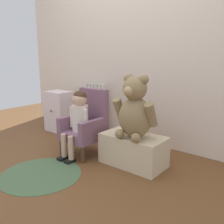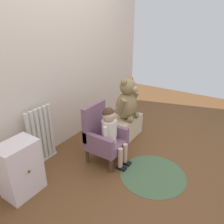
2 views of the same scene
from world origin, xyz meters
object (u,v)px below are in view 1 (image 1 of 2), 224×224
object	(u,v)px
low_bench	(133,150)
radiator	(95,109)
large_teddy_bear	(135,110)
small_dresser	(59,111)
child_figure	(78,115)
child_armchair	(86,125)
floor_rug	(41,174)

from	to	relation	value
low_bench	radiator	bearing A→B (deg)	152.27
radiator	large_teddy_bear	xyz separation A→B (m)	(1.04, -0.57, 0.22)
small_dresser	child_figure	world-z (taller)	child_figure
radiator	large_teddy_bear	distance (m)	1.20
child_figure	low_bench	distance (m)	0.68
child_armchair	child_figure	distance (m)	0.18
child_armchair	child_figure	bearing A→B (deg)	-90.00
low_bench	large_teddy_bear	size ratio (longest dim) A/B	1.05
child_figure	child_armchair	bearing A→B (deg)	90.00
child_armchair	child_figure	size ratio (longest dim) A/B	1.00
small_dresser	child_figure	size ratio (longest dim) A/B	0.80
low_bench	large_teddy_bear	world-z (taller)	large_teddy_bear
small_dresser	floor_rug	distance (m)	1.40
floor_rug	radiator	bearing A→B (deg)	110.76
large_teddy_bear	floor_rug	bearing A→B (deg)	-130.08
floor_rug	low_bench	bearing A→B (deg)	53.71
low_bench	floor_rug	distance (m)	0.90
child_figure	low_bench	size ratio (longest dim) A/B	1.13
radiator	large_teddy_bear	size ratio (longest dim) A/B	1.16
small_dresser	child_armchair	distance (m)	0.96
low_bench	floor_rug	bearing A→B (deg)	-126.29
radiator	floor_rug	world-z (taller)	radiator
radiator	small_dresser	bearing A→B (deg)	-152.75
small_dresser	floor_rug	size ratio (longest dim) A/B	0.77
child_armchair	low_bench	size ratio (longest dim) A/B	1.13
child_figure	large_teddy_bear	size ratio (longest dim) A/B	1.19
child_figure	large_teddy_bear	world-z (taller)	large_teddy_bear
child_armchair	low_bench	distance (m)	0.60
child_figure	large_teddy_bear	xyz separation A→B (m)	(0.61, 0.14, 0.11)
low_bench	child_armchair	bearing A→B (deg)	-173.26
radiator	small_dresser	xyz separation A→B (m)	(-0.47, -0.24, -0.06)
child_armchair	floor_rug	bearing A→B (deg)	-85.70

